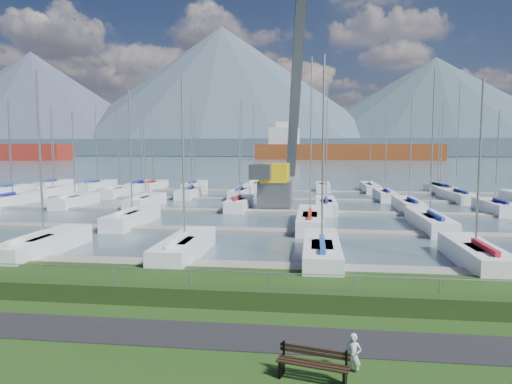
# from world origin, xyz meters

# --- Properties ---
(path) EXTENTS (160.00, 2.00, 0.04)m
(path) POSITION_xyz_m (0.00, -3.00, 0.01)
(path) COLOR black
(path) RESTS_ON grass
(water) EXTENTS (800.00, 540.00, 0.20)m
(water) POSITION_xyz_m (0.00, 260.00, -0.40)
(water) COLOR #485E69
(hedge) EXTENTS (80.00, 0.70, 0.70)m
(hedge) POSITION_xyz_m (0.00, -0.40, 0.35)
(hedge) COLOR #213513
(hedge) RESTS_ON grass
(fence) EXTENTS (80.00, 0.04, 0.04)m
(fence) POSITION_xyz_m (0.00, 0.00, 1.20)
(fence) COLOR #95979E
(fence) RESTS_ON grass
(foothill) EXTENTS (900.00, 80.00, 12.00)m
(foothill) POSITION_xyz_m (0.00, 330.00, 6.00)
(foothill) COLOR #445464
(foothill) RESTS_ON water
(mountains) EXTENTS (1190.00, 360.00, 115.00)m
(mountains) POSITION_xyz_m (7.35, 404.62, 46.68)
(mountains) COLOR #3C4758
(mountains) RESTS_ON water
(docks) EXTENTS (90.00, 41.60, 0.25)m
(docks) POSITION_xyz_m (0.00, 26.00, -0.22)
(docks) COLOR slate
(docks) RESTS_ON water
(bench_right) EXTENTS (1.85, 0.83, 0.85)m
(bench_right) POSITION_xyz_m (3.59, -5.34, 0.42)
(bench_right) COLOR black
(bench_right) RESTS_ON grass
(person) EXTENTS (0.49, 0.40, 1.16)m
(person) POSITION_xyz_m (4.62, -4.76, 0.58)
(person) COLOR #BABBC1
(person) RESTS_ON grass
(crane) EXTENTS (5.35, 13.25, 22.35)m
(crane) POSITION_xyz_m (0.27, 29.99, 5.33)
(crane) COLOR slate
(crane) RESTS_ON water
(cargo_ship_mid) EXTENTS (93.13, 27.53, 21.50)m
(cargo_ship_mid) POSITION_xyz_m (16.16, 219.13, 3.62)
(cargo_ship_mid) COLOR brown
(cargo_ship_mid) RESTS_ON water
(sailboat_fleet) EXTENTS (75.02, 49.97, 13.61)m
(sailboat_fleet) POSITION_xyz_m (-0.69, 29.93, 5.39)
(sailboat_fleet) COLOR navy
(sailboat_fleet) RESTS_ON water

